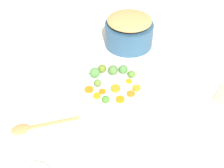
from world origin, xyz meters
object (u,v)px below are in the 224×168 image
(metal_pot, at_px, (129,34))
(casserole_dish, at_px, (38,37))
(wooden_spoon, at_px, (30,127))
(serving_bowl_carrots, at_px, (112,94))

(metal_pot, relative_size, casserole_dish, 0.97)
(wooden_spoon, height_order, casserole_dish, casserole_dish)
(serving_bowl_carrots, height_order, wooden_spoon, serving_bowl_carrots)
(serving_bowl_carrots, bearing_deg, metal_pot, -151.81)
(wooden_spoon, xyz_separation_m, casserole_dish, (-0.37, -0.39, 0.05))
(casserole_dish, bearing_deg, wooden_spoon, 46.58)
(casserole_dish, bearing_deg, metal_pot, 132.82)
(metal_pot, bearing_deg, casserole_dish, -47.18)
(serving_bowl_carrots, relative_size, wooden_spoon, 1.04)
(wooden_spoon, bearing_deg, casserole_dish, -133.42)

